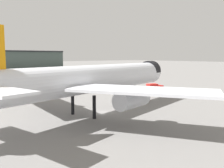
# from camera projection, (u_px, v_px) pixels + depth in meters

# --- Properties ---
(ground) EXTENTS (900.00, 900.00, 0.00)m
(ground) POSITION_uv_depth(u_px,v_px,m) (102.00, 112.00, 53.53)
(ground) COLOR slate
(airliner_near_gate) EXTENTS (58.66, 52.56, 16.62)m
(airliner_near_gate) POSITION_uv_depth(u_px,v_px,m) (90.00, 80.00, 50.87)
(airliner_near_gate) COLOR silver
(airliner_near_gate) RESTS_ON ground
(service_truck_front) EXTENTS (5.90, 3.70, 3.00)m
(service_truck_front) POSITION_uv_depth(u_px,v_px,m) (154.00, 88.00, 81.76)
(service_truck_front) COLOR black
(service_truck_front) RESTS_ON ground
(baggage_tug_wing) EXTENTS (3.58, 2.94, 1.85)m
(baggage_tug_wing) POSITION_uv_depth(u_px,v_px,m) (57.00, 89.00, 83.57)
(baggage_tug_wing) COLOR black
(baggage_tug_wing) RESTS_ON ground
(traffic_cone_near_nose) EXTENTS (0.53, 0.53, 0.67)m
(traffic_cone_near_nose) POSITION_uv_depth(u_px,v_px,m) (39.00, 93.00, 79.09)
(traffic_cone_near_nose) COLOR #F2600C
(traffic_cone_near_nose) RESTS_ON ground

